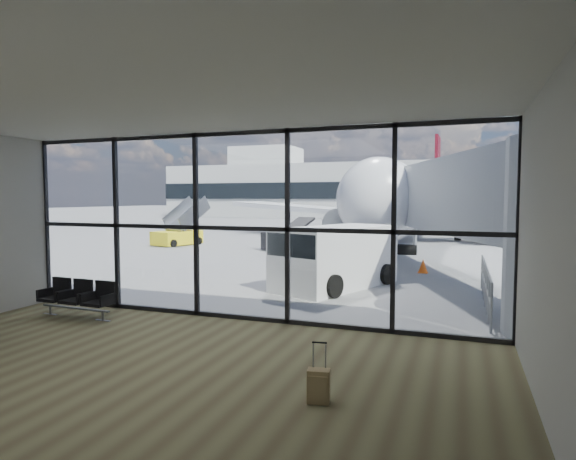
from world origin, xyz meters
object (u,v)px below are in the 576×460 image
Objects in this scene: seating_row at (79,296)px; belt_loader at (287,239)px; mobile_stairs at (178,236)px; service_van at (334,256)px; airliner at (420,200)px; suitcase at (319,386)px.

belt_loader is at bearing 94.03° from seating_row.
belt_loader is 7.16m from mobile_stairs.
mobile_stairs is (-12.72, 10.56, -0.44)m from service_van.
seating_row is at bearing -100.86° from airliner.
suitcase is at bearing -37.00° from mobile_stairs.
service_van is 1.33× the size of mobile_stairs.
seating_row is 7.73m from service_van.
service_van is 16.54m from mobile_stairs.
service_van reaches higher than suitcase.
airliner is at bearing 71.13° from belt_loader.
service_van is 1.23× the size of belt_loader.
airliner reaches higher than suitcase.
service_van is (-1.00, -20.89, -1.80)m from airliner.
seating_row is at bearing -49.07° from mobile_stairs.
service_van is (-2.06, 8.78, 0.75)m from suitcase.
belt_loader is (-6.56, -10.19, -2.22)m from airliner.
service_van is at bearing 93.46° from suitcase.
belt_loader is at bearing 16.77° from mobile_stairs.
airliner is at bearing 79.38° from seating_row.
belt_loader reaches higher than seating_row.
seating_row is at bearing -107.87° from service_van.
airliner is (5.91, 26.85, 2.31)m from seating_row.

